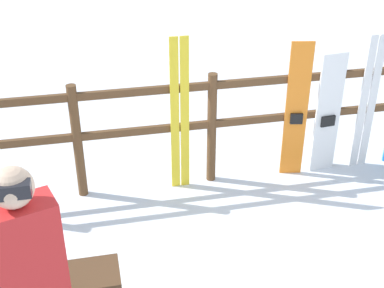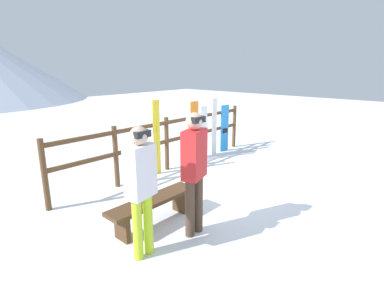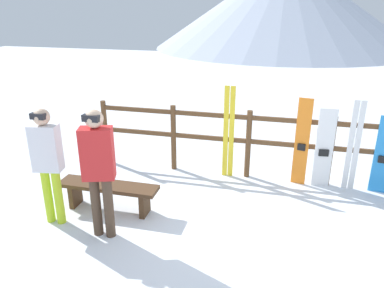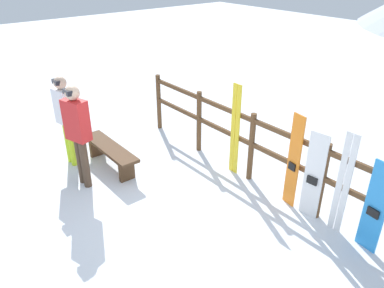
% 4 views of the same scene
% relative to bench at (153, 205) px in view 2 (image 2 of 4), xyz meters
% --- Properties ---
extents(ground_plane, '(40.00, 40.00, 0.00)m').
position_rel_bench_xyz_m(ground_plane, '(1.95, -0.38, -0.34)').
color(ground_plane, white).
extents(fence, '(5.78, 0.10, 1.27)m').
position_rel_bench_xyz_m(fence, '(1.95, 1.74, 0.42)').
color(fence, brown).
rests_on(fence, ground).
extents(bench, '(1.57, 0.36, 0.44)m').
position_rel_bench_xyz_m(bench, '(0.00, 0.00, 0.00)').
color(bench, '#4C331E').
rests_on(bench, ground).
extents(person_red, '(0.47, 0.34, 1.82)m').
position_rel_bench_xyz_m(person_red, '(0.23, -0.64, 0.74)').
color(person_red, '#4C3828').
rests_on(person_red, ground).
extents(person_white, '(0.42, 0.28, 1.74)m').
position_rel_bench_xyz_m(person_white, '(-0.62, -0.51, 0.69)').
color(person_white, '#B7D826').
rests_on(person_white, ground).
extents(ski_pair_yellow, '(0.19, 0.02, 1.71)m').
position_rel_bench_xyz_m(ski_pair_yellow, '(1.59, 1.69, 0.52)').
color(ski_pair_yellow, yellow).
rests_on(ski_pair_yellow, ground).
extents(snowboard_orange, '(0.24, 0.09, 1.57)m').
position_rel_bench_xyz_m(snowboard_orange, '(2.87, 1.68, 0.44)').
color(snowboard_orange, orange).
rests_on(snowboard_orange, ground).
extents(snowboard_white, '(0.30, 0.08, 1.41)m').
position_rel_bench_xyz_m(snowboard_white, '(3.25, 1.68, 0.37)').
color(snowboard_white, white).
rests_on(snowboard_white, ground).
extents(ski_pair_white, '(0.19, 0.02, 1.58)m').
position_rel_bench_xyz_m(ski_pair_white, '(3.71, 1.69, 0.46)').
color(ski_pair_white, white).
rests_on(ski_pair_white, ground).
extents(snowboard_blue, '(0.31, 0.08, 1.35)m').
position_rel_bench_xyz_m(snowboard_blue, '(4.20, 1.68, 0.34)').
color(snowboard_blue, '#288CE0').
rests_on(snowboard_blue, ground).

